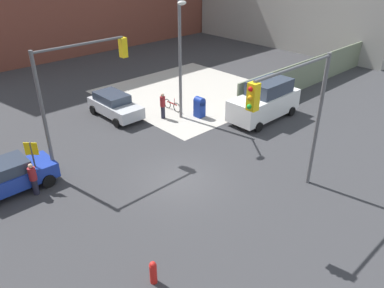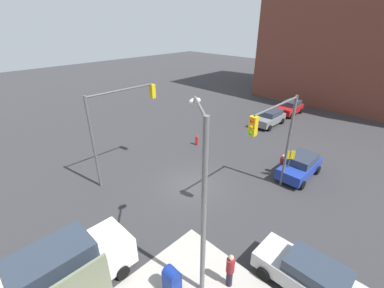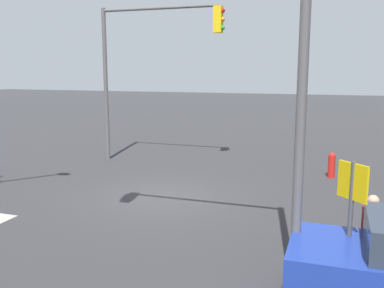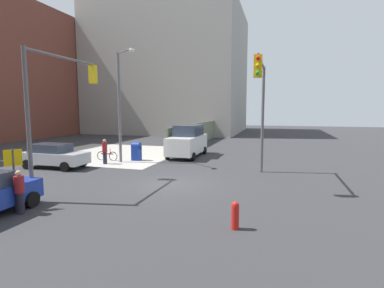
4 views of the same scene
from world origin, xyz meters
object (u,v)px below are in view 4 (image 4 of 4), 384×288
Objects in this scene: traffic_signal_nw_corner at (59,95)px; pedestrian_crossing at (105,151)px; van_white_delivery at (188,141)px; mailbox_blue at (136,151)px; traffic_signal_se_corner at (261,97)px; pedestrian_waiting at (20,191)px; hatchback_silver at (54,155)px; bicycle_leaning_on_fence at (107,156)px; smokestack at (65,87)px; fire_hydrant at (235,215)px; street_lamp_corner at (121,98)px.

traffic_signal_nw_corner is 7.98m from pedestrian_crossing.
mailbox_blue is at bearing 133.34° from van_white_delivery.
pedestrian_waiting is at bearing 134.83° from traffic_signal_se_corner.
hatchback_silver reaches higher than bicycle_leaning_on_fence.
pedestrian_crossing is at bearing 136.88° from van_white_delivery.
smokestack reaches higher than mailbox_blue.
traffic_signal_nw_corner is at bearing 167.13° from van_white_delivery.
traffic_signal_se_corner reaches higher than mailbox_blue.
smokestack is at bearing 54.28° from van_white_delivery.
hatchback_silver is at bearing 62.09° from fire_hydrant.
pedestrian_crossing is (-2.00, 1.50, 0.18)m from mailbox_blue.
hatchback_silver is at bearing 130.60° from street_lamp_corner.
traffic_signal_se_corner is 1.49× the size of hatchback_silver.
traffic_signal_se_corner is at bearing -104.15° from street_lamp_corner.
fire_hydrant is at bearing 96.29° from pedestrian_crossing.
smokestack is at bearing 37.37° from hatchback_silver.
van_white_delivery is at bearing -56.15° from bicycle_leaning_on_fence.
mailbox_blue is 0.86× the size of pedestrian_waiting.
traffic_signal_nw_corner is (-32.09, -25.50, -3.05)m from smokestack.
traffic_signal_se_corner is (-27.05, -34.50, -3.03)m from smokestack.
pedestrian_waiting is 0.95× the size of bicycle_leaning_on_fence.
fire_hydrant is 14.93m from hatchback_silver.
traffic_signal_se_corner is 3.90× the size of pedestrian_waiting.
traffic_signal_nw_corner is 7.44m from hatchback_silver.
smokestack reaches higher than traffic_signal_se_corner.
traffic_signal_nw_corner is 3.61× the size of pedestrian_crossing.
hatchback_silver is 0.81× the size of van_white_delivery.
van_white_delivery is at bearing -12.87° from traffic_signal_nw_corner.
fire_hydrant is 8.05m from pedestrian_waiting.
traffic_signal_nw_corner is 3.90× the size of pedestrian_waiting.
van_white_delivery is 15.16m from pedestrian_waiting.
pedestrian_waiting is at bearing -163.41° from bicycle_leaning_on_fence.
smokestack is 8.74× the size of bicycle_leaning_on_fence.
traffic_signal_nw_corner is at bearing 119.29° from traffic_signal_se_corner.
fire_hydrant is 0.52× the size of pedestrian_crossing.
smokestack reaches higher than hatchback_silver.
mailbox_blue is 12.06m from pedestrian_waiting.
street_lamp_corner is 5.99m from hatchback_silver.
smokestack is at bearing 38.47° from traffic_signal_nw_corner.
hatchback_silver is (-2.98, 3.48, -3.86)m from street_lamp_corner.
traffic_signal_se_corner is 12.29m from pedestrian_waiting.
bicycle_leaning_on_fence is at bearing -26.42° from hatchback_silver.
van_white_delivery reaches higher than hatchback_silver.
mailbox_blue is 0.33× the size of hatchback_silver.
pedestrian_crossing is at bearing 49.31° from fire_hydrant.
street_lamp_corner is at bearing -135.04° from smokestack.
pedestrian_waiting is 11.91m from bicycle_leaning_on_fence.
traffic_signal_nw_corner is at bearing -141.53° from smokestack.
fire_hydrant is at bearing -132.93° from bicycle_leaning_on_fence.
street_lamp_corner is (-24.52, -24.49, -2.95)m from smokestack.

